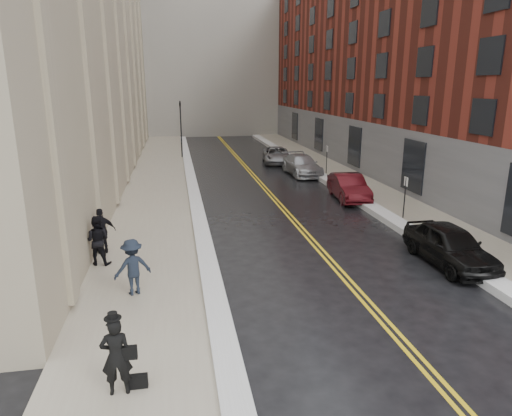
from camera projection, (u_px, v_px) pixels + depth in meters
name	position (u px, v px, depth m)	size (l,w,h in m)	color
ground	(289.00, 307.00, 13.98)	(160.00, 160.00, 0.00)	black
sidewalk_left	(156.00, 193.00, 28.41)	(4.00, 64.00, 0.15)	gray
sidewalk_right	(361.00, 185.00, 30.69)	(3.00, 64.00, 0.15)	gray
lane_stripe_a	(264.00, 190.00, 29.59)	(0.12, 64.00, 0.01)	gold
lane_stripe_b	(268.00, 190.00, 29.63)	(0.12, 64.00, 0.01)	gold
snow_ridge_left	(193.00, 191.00, 28.78)	(0.70, 60.80, 0.26)	white
snow_ridge_right	(335.00, 185.00, 30.36)	(0.85, 60.80, 0.30)	white
building_right	(433.00, 54.00, 36.44)	(14.00, 50.00, 18.00)	maroon
traffic_signal	(181.00, 125.00, 41.24)	(0.18, 0.15, 5.20)	black
parking_sign_near	(405.00, 194.00, 22.57)	(0.06, 0.35, 2.23)	black
parking_sign_far	(327.00, 157.00, 33.97)	(0.06, 0.35, 2.23)	black
car_black	(450.00, 245.00, 17.14)	(1.81, 4.51, 1.54)	black
car_maroon	(349.00, 187.00, 26.95)	(1.59, 4.56, 1.50)	#470C12
car_silver_near	(302.00, 165.00, 34.32)	(2.09, 5.15, 1.49)	#A0A1A7
car_silver_far	(277.00, 155.00, 39.56)	(2.27, 4.92, 1.37)	gray
pedestrian_main	(116.00, 356.00, 9.65)	(0.65, 0.43, 1.79)	black
pedestrian_a	(97.00, 240.00, 16.73)	(0.90, 0.70, 1.86)	black
pedestrian_b	(133.00, 267.00, 14.34)	(1.18, 0.68, 1.82)	black
pedestrian_c	(102.00, 231.00, 17.86)	(1.07, 0.44, 1.82)	black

